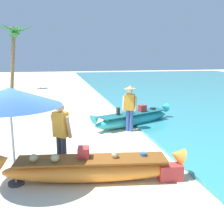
{
  "coord_description": "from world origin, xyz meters",
  "views": [
    {
      "loc": [
        0.17,
        -6.71,
        2.9
      ],
      "look_at": [
        2.09,
        2.34,
        0.9
      ],
      "focal_mm": 43.1,
      "sensor_mm": 36.0,
      "label": 1
    }
  ],
  "objects_px": {
    "boat_orange_foreground": "(92,169)",
    "cooler_box": "(170,172)",
    "person_tourist_customer": "(61,133)",
    "patio_umbrella_large": "(9,97)",
    "boat_cyan_midground": "(133,118)",
    "person_vendor_hatted": "(130,105)",
    "palm_tree_leaning_seaward": "(14,36)"
  },
  "relations": [
    {
      "from": "boat_orange_foreground",
      "to": "patio_umbrella_large",
      "type": "distance_m",
      "value": 2.41
    },
    {
      "from": "cooler_box",
      "to": "patio_umbrella_large",
      "type": "bearing_deg",
      "value": 176.46
    },
    {
      "from": "person_tourist_customer",
      "to": "person_vendor_hatted",
      "type": "bearing_deg",
      "value": 49.08
    },
    {
      "from": "boat_orange_foreground",
      "to": "boat_cyan_midground",
      "type": "height_order",
      "value": "boat_cyan_midground"
    },
    {
      "from": "person_vendor_hatted",
      "to": "cooler_box",
      "type": "bearing_deg",
      "value": -92.35
    },
    {
      "from": "person_tourist_customer",
      "to": "cooler_box",
      "type": "distance_m",
      "value": 2.82
    },
    {
      "from": "boat_orange_foreground",
      "to": "person_vendor_hatted",
      "type": "bearing_deg",
      "value": 62.64
    },
    {
      "from": "boat_cyan_midground",
      "to": "palm_tree_leaning_seaward",
      "type": "bearing_deg",
      "value": 114.79
    },
    {
      "from": "boat_cyan_midground",
      "to": "patio_umbrella_large",
      "type": "bearing_deg",
      "value": -132.8
    },
    {
      "from": "boat_cyan_midground",
      "to": "person_vendor_hatted",
      "type": "bearing_deg",
      "value": -117.15
    },
    {
      "from": "boat_cyan_midground",
      "to": "person_vendor_hatted",
      "type": "distance_m",
      "value": 1.1
    },
    {
      "from": "person_tourist_customer",
      "to": "palm_tree_leaning_seaward",
      "type": "height_order",
      "value": "palm_tree_leaning_seaward"
    },
    {
      "from": "person_vendor_hatted",
      "to": "cooler_box",
      "type": "relative_size",
      "value": 3.21
    },
    {
      "from": "boat_cyan_midground",
      "to": "palm_tree_leaning_seaward",
      "type": "xyz_separation_m",
      "value": [
        -6.21,
        13.44,
        4.04
      ]
    },
    {
      "from": "person_vendor_hatted",
      "to": "patio_umbrella_large",
      "type": "xyz_separation_m",
      "value": [
        -3.68,
        -3.64,
        0.98
      ]
    },
    {
      "from": "person_tourist_customer",
      "to": "patio_umbrella_large",
      "type": "distance_m",
      "value": 1.58
    },
    {
      "from": "boat_orange_foreground",
      "to": "person_tourist_customer",
      "type": "height_order",
      "value": "person_tourist_customer"
    },
    {
      "from": "person_tourist_customer",
      "to": "palm_tree_leaning_seaward",
      "type": "relative_size",
      "value": 0.32
    },
    {
      "from": "boat_cyan_midground",
      "to": "cooler_box",
      "type": "distance_m",
      "value": 4.94
    },
    {
      "from": "person_vendor_hatted",
      "to": "person_tourist_customer",
      "type": "distance_m",
      "value": 4.01
    },
    {
      "from": "boat_cyan_midground",
      "to": "person_tourist_customer",
      "type": "height_order",
      "value": "person_tourist_customer"
    },
    {
      "from": "boat_orange_foreground",
      "to": "cooler_box",
      "type": "relative_size",
      "value": 8.0
    },
    {
      "from": "boat_orange_foreground",
      "to": "boat_cyan_midground",
      "type": "xyz_separation_m",
      "value": [
        2.36,
        4.57,
        0.0
      ]
    },
    {
      "from": "boat_orange_foreground",
      "to": "patio_umbrella_large",
      "type": "relative_size",
      "value": 1.99
    },
    {
      "from": "person_vendor_hatted",
      "to": "palm_tree_leaning_seaward",
      "type": "relative_size",
      "value": 0.33
    },
    {
      "from": "boat_cyan_midground",
      "to": "person_vendor_hatted",
      "type": "relative_size",
      "value": 2.19
    },
    {
      "from": "person_tourist_customer",
      "to": "patio_umbrella_large",
      "type": "bearing_deg",
      "value": -149.98
    },
    {
      "from": "person_vendor_hatted",
      "to": "person_tourist_customer",
      "type": "bearing_deg",
      "value": -130.92
    },
    {
      "from": "boat_cyan_midground",
      "to": "palm_tree_leaning_seaward",
      "type": "height_order",
      "value": "palm_tree_leaning_seaward"
    },
    {
      "from": "patio_umbrella_large",
      "to": "palm_tree_leaning_seaward",
      "type": "height_order",
      "value": "palm_tree_leaning_seaward"
    },
    {
      "from": "boat_cyan_midground",
      "to": "boat_orange_foreground",
      "type": "bearing_deg",
      "value": -117.33
    },
    {
      "from": "person_tourist_customer",
      "to": "palm_tree_leaning_seaward",
      "type": "distance_m",
      "value": 17.83
    }
  ]
}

